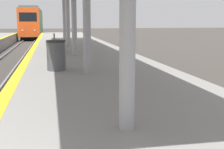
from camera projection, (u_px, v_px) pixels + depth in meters
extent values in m
cube|color=black|center=(33.00, 36.00, 47.26)|extent=(2.27, 15.91, 0.55)
cube|color=#477247|center=(32.00, 22.00, 46.90)|extent=(2.67, 17.68, 3.65)
cube|color=#E54C19|center=(28.00, 22.00, 38.43)|extent=(2.61, 0.16, 3.58)
cube|color=black|center=(28.00, 17.00, 38.27)|extent=(2.13, 0.06, 1.10)
cube|color=#59595E|center=(32.00, 9.00, 46.57)|extent=(2.27, 16.79, 0.24)
sphere|color=white|center=(22.00, 31.00, 38.41)|extent=(0.18, 0.18, 0.18)
sphere|color=white|center=(35.00, 30.00, 38.69)|extent=(0.18, 0.18, 0.18)
cylinder|color=#99999E|center=(128.00, 2.00, 4.34)|extent=(0.24, 0.24, 3.69)
cylinder|color=#99999E|center=(87.00, 12.00, 9.20)|extent=(0.24, 0.24, 3.69)
cylinder|color=#99999E|center=(74.00, 15.00, 14.07)|extent=(0.24, 0.24, 3.69)
cylinder|color=#99999E|center=(68.00, 16.00, 18.93)|extent=(0.24, 0.24, 3.69)
cylinder|color=#99999E|center=(64.00, 17.00, 23.80)|extent=(0.24, 0.24, 3.69)
cylinder|color=#4C4C51|center=(56.00, 56.00, 9.99)|extent=(0.59, 0.59, 0.91)
cylinder|color=#262626|center=(56.00, 41.00, 9.91)|extent=(0.62, 0.62, 0.06)
cube|color=#4C4C51|center=(51.00, 43.00, 15.71)|extent=(0.44, 1.62, 0.08)
cube|color=#4C4C51|center=(54.00, 38.00, 15.71)|extent=(0.06, 1.62, 0.44)
cube|color=#262628|center=(51.00, 49.00, 15.13)|extent=(0.35, 0.08, 0.40)
cube|color=#262628|center=(51.00, 47.00, 16.38)|extent=(0.35, 0.08, 0.40)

